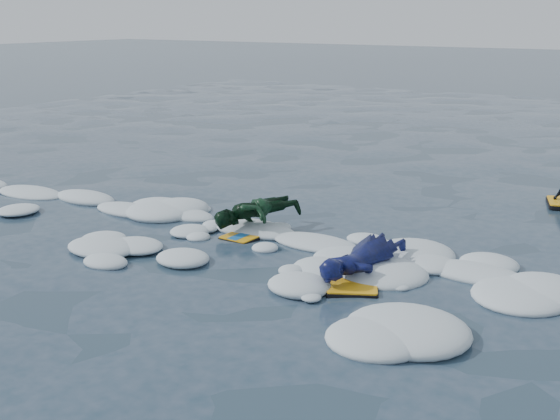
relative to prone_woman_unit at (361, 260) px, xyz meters
The scene contains 4 objects.
ground 1.94m from the prone_woman_unit, 151.78° to the right, with size 120.00×120.00×0.00m, color #152334.
foam_band 1.72m from the prone_woman_unit, behind, with size 12.00×3.10×0.30m, color silver, non-canonical shape.
prone_woman_unit is the anchor object (origin of this frame).
prone_child_unit 2.13m from the prone_woman_unit, 159.33° to the left, with size 1.11×1.40×0.49m.
Camera 1 is at (5.06, -6.10, 2.98)m, focal length 45.00 mm.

